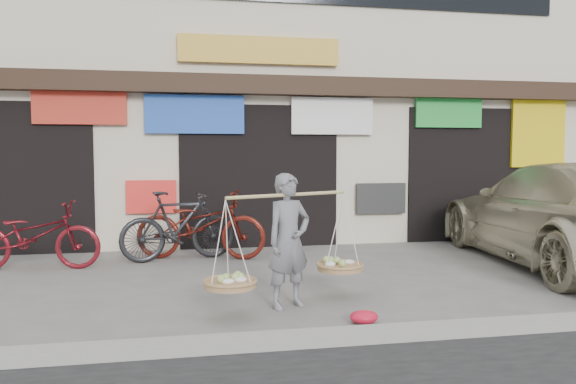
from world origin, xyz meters
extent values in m
plane|color=slate|center=(0.00, 0.00, 0.00)|extent=(70.00, 70.00, 0.00)
cube|color=gray|center=(0.00, -2.00, 0.06)|extent=(70.00, 0.25, 0.12)
cube|color=beige|center=(0.00, 6.50, 3.50)|extent=(14.00, 6.00, 7.00)
cube|color=black|center=(0.00, 3.35, 3.05)|extent=(14.00, 0.35, 0.35)
cube|color=black|center=(-4.50, 3.75, 1.35)|extent=(3.00, 0.60, 2.70)
cube|color=black|center=(0.00, 3.75, 1.35)|extent=(3.00, 0.60, 2.70)
cube|color=black|center=(4.50, 3.75, 1.35)|extent=(3.00, 0.60, 2.70)
cube|color=red|center=(-3.20, 3.42, 2.60)|extent=(1.60, 0.08, 0.60)
cube|color=#214DB3|center=(-1.20, 3.42, 2.50)|extent=(1.80, 0.08, 0.70)
cube|color=silver|center=(1.40, 3.42, 2.50)|extent=(1.60, 0.08, 0.70)
cube|color=green|center=(3.80, 3.42, 2.60)|extent=(1.40, 0.08, 0.60)
cube|color=gold|center=(5.80, 3.42, 2.20)|extent=(1.20, 0.08, 1.40)
cube|color=red|center=(-2.00, 3.42, 1.00)|extent=(0.90, 0.08, 0.60)
cube|color=#2A2A2A|center=(2.40, 3.42, 0.90)|extent=(1.00, 0.08, 0.60)
cube|color=gold|center=(0.00, 3.42, 3.70)|extent=(3.00, 0.08, 0.50)
imported|color=slate|center=(-0.24, -0.71, 0.79)|extent=(0.68, 0.58, 1.57)
cylinder|color=tan|center=(-0.24, -0.71, 1.32)|extent=(1.52, 0.71, 0.04)
cylinder|color=#A57B4E|center=(-0.95, -1.03, 0.38)|extent=(0.56, 0.56, 0.07)
ellipsoid|color=#A5BF66|center=(-0.95, -1.03, 0.44)|extent=(0.39, 0.39, 0.10)
cylinder|color=#A57B4E|center=(0.47, -0.39, 0.38)|extent=(0.56, 0.56, 0.07)
ellipsoid|color=#A5BF66|center=(0.47, -0.39, 0.44)|extent=(0.39, 0.39, 0.10)
imported|color=maroon|center=(-3.71, 2.08, 0.53)|extent=(2.05, 0.82, 1.06)
imported|color=black|center=(-1.52, 2.42, 0.58)|extent=(2.02, 0.97, 1.17)
imported|color=#51150D|center=(-1.15, 2.49, 0.58)|extent=(2.34, 1.30, 1.16)
imported|color=beige|center=(4.53, 0.83, 0.83)|extent=(2.97, 5.95, 1.66)
cube|color=black|center=(4.85, 3.52, 0.55)|extent=(1.70, 0.30, 0.45)
cube|color=silver|center=(4.86, 3.60, 0.45)|extent=(0.45, 0.07, 0.12)
ellipsoid|color=red|center=(0.42, -1.47, 0.07)|extent=(0.31, 0.25, 0.14)
camera|label=1|loc=(-1.46, -7.05, 1.82)|focal=35.00mm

